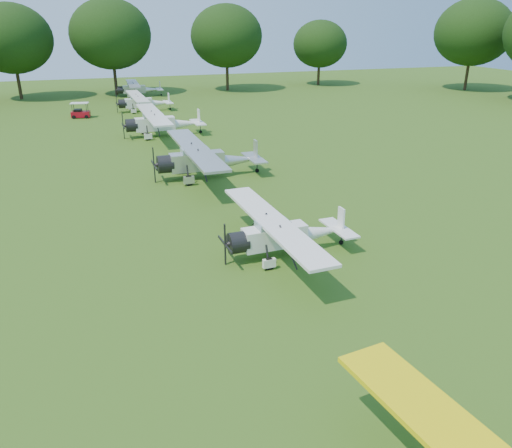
{
  "coord_description": "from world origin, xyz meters",
  "views": [
    {
      "loc": [
        -6.57,
        -19.3,
        10.09
      ],
      "look_at": [
        0.16,
        0.69,
        1.4
      ],
      "focal_mm": 35.0,
      "sensor_mm": 36.0,
      "label": 1
    }
  ],
  "objects_px": {
    "aircraft_3": "(284,232)",
    "aircraft_7": "(138,88)",
    "golf_cart": "(80,113)",
    "aircraft_5": "(161,121)",
    "aircraft_4": "(205,158)",
    "aircraft_6": "(143,101)"
  },
  "relations": [
    {
      "from": "aircraft_6",
      "to": "golf_cart",
      "type": "bearing_deg",
      "value": -165.95
    },
    {
      "from": "aircraft_3",
      "to": "aircraft_7",
      "type": "bearing_deg",
      "value": 88.1
    },
    {
      "from": "aircraft_3",
      "to": "aircraft_6",
      "type": "bearing_deg",
      "value": 89.43
    },
    {
      "from": "aircraft_5",
      "to": "aircraft_3",
      "type": "bearing_deg",
      "value": -87.88
    },
    {
      "from": "aircraft_5",
      "to": "aircraft_7",
      "type": "relative_size",
      "value": 1.15
    },
    {
      "from": "aircraft_3",
      "to": "aircraft_6",
      "type": "height_order",
      "value": "aircraft_6"
    },
    {
      "from": "aircraft_3",
      "to": "golf_cart",
      "type": "bearing_deg",
      "value": 99.62
    },
    {
      "from": "aircraft_6",
      "to": "aircraft_7",
      "type": "relative_size",
      "value": 1.0
    },
    {
      "from": "aircraft_5",
      "to": "golf_cart",
      "type": "xyz_separation_m",
      "value": [
        -7.06,
        12.15,
        -0.82
      ]
    },
    {
      "from": "aircraft_5",
      "to": "aircraft_6",
      "type": "distance_m",
      "value": 14.14
    },
    {
      "from": "aircraft_3",
      "to": "golf_cart",
      "type": "xyz_separation_m",
      "value": [
        -8.53,
        39.24,
        -0.58
      ]
    },
    {
      "from": "aircraft_5",
      "to": "aircraft_7",
      "type": "height_order",
      "value": "aircraft_5"
    },
    {
      "from": "aircraft_3",
      "to": "aircraft_7",
      "type": "height_order",
      "value": "aircraft_7"
    },
    {
      "from": "aircraft_3",
      "to": "aircraft_4",
      "type": "bearing_deg",
      "value": 90.04
    },
    {
      "from": "aircraft_4",
      "to": "aircraft_6",
      "type": "bearing_deg",
      "value": 91.15
    },
    {
      "from": "aircraft_4",
      "to": "aircraft_7",
      "type": "bearing_deg",
      "value": 89.48
    },
    {
      "from": "golf_cart",
      "to": "aircraft_4",
      "type": "bearing_deg",
      "value": -63.12
    },
    {
      "from": "aircraft_7",
      "to": "aircraft_3",
      "type": "bearing_deg",
      "value": -87.54
    },
    {
      "from": "aircraft_4",
      "to": "aircraft_5",
      "type": "relative_size",
      "value": 1.01
    },
    {
      "from": "aircraft_3",
      "to": "aircraft_4",
      "type": "relative_size",
      "value": 0.82
    },
    {
      "from": "aircraft_6",
      "to": "golf_cart",
      "type": "relative_size",
      "value": 4.91
    },
    {
      "from": "aircraft_4",
      "to": "aircraft_6",
      "type": "xyz_separation_m",
      "value": [
        -0.88,
        28.23,
        -0.2
      ]
    }
  ]
}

